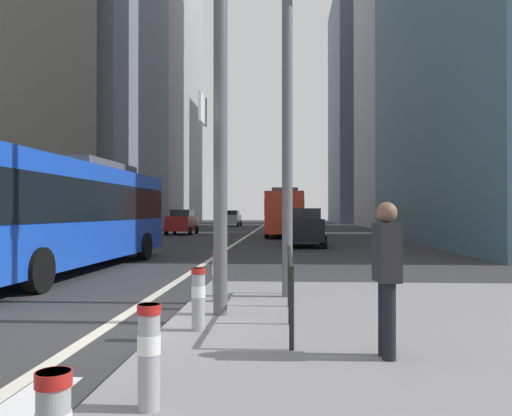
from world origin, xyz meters
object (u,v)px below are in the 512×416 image
Objects in this scene: city_bus_red_receding at (286,211)px; car_receding_near at (305,227)px; traffic_signal_gantry at (85,64)px; bollard_left at (149,351)px; city_bus_blue_oncoming at (66,209)px; car_oncoming_mid at (232,218)px; car_receding_far at (289,218)px; pedestrian_waiting at (387,271)px; street_lamp_post at (287,28)px; car_oncoming_far at (182,222)px; bollard_right at (198,296)px; bollard_back at (217,274)px.

city_bus_red_receding reaches higher than car_receding_near.
bollard_left is (2.07, -3.79, -3.50)m from traffic_signal_gantry.
car_oncoming_mid is (0.07, 46.42, -0.85)m from city_bus_blue_oncoming.
pedestrian_waiting is at bearing -89.47° from car_receding_far.
city_bus_red_receding is 2.76× the size of car_receding_far.
car_receding_near is 19.99m from pedestrian_waiting.
street_lamp_post reaches higher than car_receding_near.
car_receding_far and car_oncoming_far have the same top height.
pedestrian_waiting is (2.30, -1.15, 0.49)m from bollard_right.
city_bus_blue_oncoming is 9.32m from bollard_right.
city_bus_blue_oncoming reaches higher than bollard_back.
car_receding_near is 2.52× the size of pedestrian_waiting.
traffic_signal_gantry is 7.53× the size of bollard_left.
bollard_left is 0.50× the size of pedestrian_waiting.
traffic_signal_gantry is (3.23, -6.55, 2.29)m from city_bus_blue_oncoming.
car_oncoming_mid is (-6.48, 23.57, -0.85)m from city_bus_red_receding.
car_receding_far is at bearing 88.11° from bollard_back.
car_receding_near is 16.63m from street_lamp_post.
bollard_back is 0.52× the size of pedestrian_waiting.
traffic_signal_gantry is at bearing -86.58° from car_oncoming_mid.
street_lamp_post reaches higher than bollard_back.
traffic_signal_gantry is 4.17m from bollard_back.
street_lamp_post reaches higher than car_oncoming_far.
pedestrian_waiting is (2.24, 1.59, 0.48)m from bollard_left.
car_oncoming_mid and car_receding_far have the same top height.
bollard_right is 0.96× the size of bollard_back.
traffic_signal_gantry reaches higher than city_bus_blue_oncoming.
bollard_back is (1.97, 1.18, -3.48)m from traffic_signal_gantry.
city_bus_red_receding is 26.72m from car_receding_far.
car_receding_far is 57.19m from bollard_right.
bollard_right is at bearing -78.00° from car_oncoming_far.
street_lamp_post is at bearing 24.12° from bollard_back.
pedestrian_waiting is (1.00, -31.60, -0.73)m from city_bus_red_receding.
car_receding_near is at bearing 90.30° from pedestrian_waiting.
city_bus_red_receding is 33.24m from bollard_left.
city_bus_red_receding is (6.55, 22.85, -0.00)m from city_bus_blue_oncoming.
car_receding_near is 0.54× the size of street_lamp_post.
bollard_right is (5.24, -7.61, -1.21)m from city_bus_blue_oncoming.
city_bus_red_receding is 11.68m from car_receding_near.
city_bus_red_receding is 1.43× the size of street_lamp_post.
bollard_back is at bearing -84.34° from car_oncoming_mid.
car_receding_far is 54.95m from bollard_back.
city_bus_blue_oncoming is 13.72× the size of bollard_left.
car_oncoming_mid is 4.71× the size of bollard_back.
city_bus_blue_oncoming is at bearing -105.99° from city_bus_red_receding.
traffic_signal_gantry is at bearing -93.85° from car_receding_far.
city_bus_red_receding is 24.46m from car_oncoming_mid.
traffic_signal_gantry is 5.56m from bollard_left.
car_oncoming_mid is 2.43× the size of pedestrian_waiting.
bollard_right is 2.62m from pedestrian_waiting.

